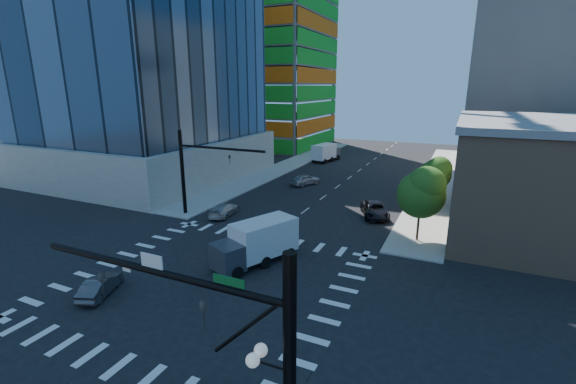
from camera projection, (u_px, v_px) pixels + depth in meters
The scene contains 17 objects.
ground at pixel (210, 282), 27.45m from camera, with size 160.00×160.00×0.00m, color black.
road_markings at pixel (210, 282), 27.45m from camera, with size 20.00×20.00×0.01m, color silver.
sidewalk_ne at pixel (438, 180), 57.45m from camera, with size 5.00×60.00×0.15m, color #989690.
sidewalk_nw at pixel (287, 166), 67.52m from camera, with size 5.00×60.00×0.15m, color #989690.
construction_building at pixel (267, 35), 86.27m from camera, with size 25.16×34.50×70.60m.
commercial_building at pixel (575, 179), 35.25m from camera, with size 20.50×22.50×10.60m.
bg_building_ne at pixel (552, 83), 61.07m from camera, with size 24.00×30.00×28.00m, color #625C58.
signal_mast_se at pixel (263, 372), 11.78m from camera, with size 10.51×2.48×9.00m.
signal_mast_nw at pixel (193, 166), 40.10m from camera, with size 10.20×0.40×9.00m.
tree_south at pixel (423, 192), 33.31m from camera, with size 4.16×4.16×6.82m.
tree_north at pixel (436, 173), 43.89m from camera, with size 3.54×3.52×5.78m.
car_nb_far at pixel (375, 210), 41.15m from camera, with size 2.49×5.40×1.50m, color black.
car_sb_near at pixel (224, 210), 41.46m from camera, with size 1.89×4.65×1.35m, color #B5B5B5.
car_sb_mid at pixel (305, 180), 54.45m from camera, with size 1.86×4.61×1.57m, color #B1B2B9.
car_sb_cross at pixel (100, 286), 25.64m from camera, with size 1.34×3.85×1.27m, color #434347.
box_truck_near at pixel (254, 246), 29.90m from camera, with size 5.03×6.89×3.33m.
box_truck_far at pixel (327, 153), 71.90m from camera, with size 3.84×6.61×3.26m.
Camera 1 is at (15.44, -20.17, 13.44)m, focal length 24.00 mm.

